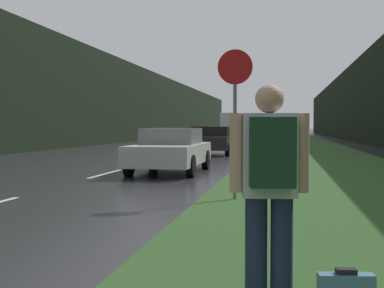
# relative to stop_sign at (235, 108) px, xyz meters

# --- Properties ---
(grass_verge) EXTENTS (6.00, 240.00, 0.02)m
(grass_verge) POSITION_rel_stop_sign_xyz_m (2.30, 30.57, -1.80)
(grass_verge) COLOR #2D5123
(grass_verge) RESTS_ON ground_plane
(lane_stripe_c) EXTENTS (0.12, 3.00, 0.01)m
(lane_stripe_c) POSITION_rel_stop_sign_xyz_m (-4.42, 5.14, -1.80)
(lane_stripe_c) COLOR silver
(lane_stripe_c) RESTS_ON ground_plane
(lane_stripe_d) EXTENTS (0.12, 3.00, 0.01)m
(lane_stripe_d) POSITION_rel_stop_sign_xyz_m (-4.42, 12.14, -1.80)
(lane_stripe_d) COLOR silver
(lane_stripe_d) RESTS_ON ground_plane
(lane_stripe_e) EXTENTS (0.12, 3.00, 0.01)m
(lane_stripe_e) POSITION_rel_stop_sign_xyz_m (-4.42, 19.14, -1.80)
(lane_stripe_e) COLOR silver
(lane_stripe_e) RESTS_ON ground_plane
(lane_stripe_f) EXTENTS (0.12, 3.00, 0.01)m
(lane_stripe_f) POSITION_rel_stop_sign_xyz_m (-4.42, 26.14, -1.80)
(lane_stripe_f) COLOR silver
(lane_stripe_f) RESTS_ON ground_plane
(treeline_far_side) EXTENTS (2.00, 140.00, 7.37)m
(treeline_far_side) POSITION_rel_stop_sign_xyz_m (-14.14, 40.57, 1.88)
(treeline_far_side) COLOR black
(treeline_far_side) RESTS_ON ground_plane
(treeline_near_side) EXTENTS (2.00, 140.00, 7.48)m
(treeline_near_side) POSITION_rel_stop_sign_xyz_m (8.30, 40.57, 1.93)
(treeline_near_side) COLOR black
(treeline_near_side) RESTS_ON ground_plane
(stop_sign) EXTENTS (0.68, 0.07, 2.95)m
(stop_sign) POSITION_rel_stop_sign_xyz_m (0.00, 0.00, 0.00)
(stop_sign) COLOR slate
(stop_sign) RESTS_ON ground_plane
(hitchhiker_with_backpack) EXTENTS (0.61, 0.46, 1.78)m
(hitchhiker_with_backpack) POSITION_rel_stop_sign_xyz_m (0.84, -6.28, -0.79)
(hitchhiker_with_backpack) COLOR #1E2847
(hitchhiker_with_backpack) RESTS_ON ground_plane
(car_passing_near) EXTENTS (2.02, 4.68, 1.39)m
(car_passing_near) POSITION_rel_stop_sign_xyz_m (-2.56, 5.92, -1.10)
(car_passing_near) COLOR #BCBCBC
(car_passing_near) RESTS_ON ground_plane
(car_passing_far) EXTENTS (1.85, 4.02, 1.43)m
(car_passing_far) POSITION_rel_stop_sign_xyz_m (-2.56, 16.44, -1.09)
(car_passing_far) COLOR black
(car_passing_far) RESTS_ON ground_plane
(car_oncoming) EXTENTS (2.01, 4.50, 1.43)m
(car_oncoming) POSITION_rel_stop_sign_xyz_m (-6.28, 36.65, -1.08)
(car_oncoming) COLOR maroon
(car_oncoming) RESTS_ON ground_plane
(delivery_truck) EXTENTS (2.52, 7.03, 3.22)m
(delivery_truck) POSITION_rel_stop_sign_xyz_m (-6.28, 63.42, -0.10)
(delivery_truck) COLOR gray
(delivery_truck) RESTS_ON ground_plane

